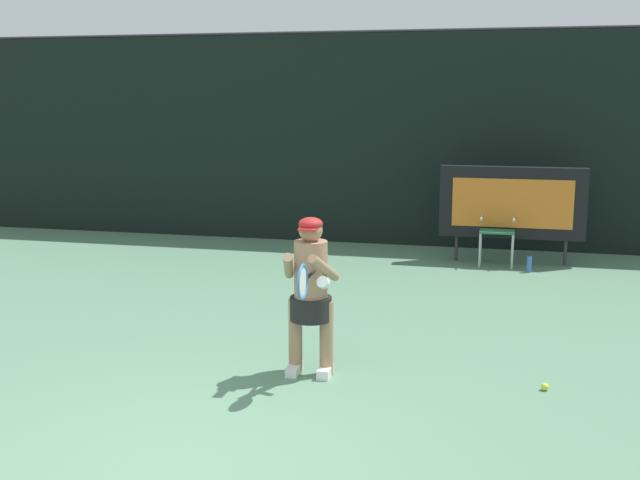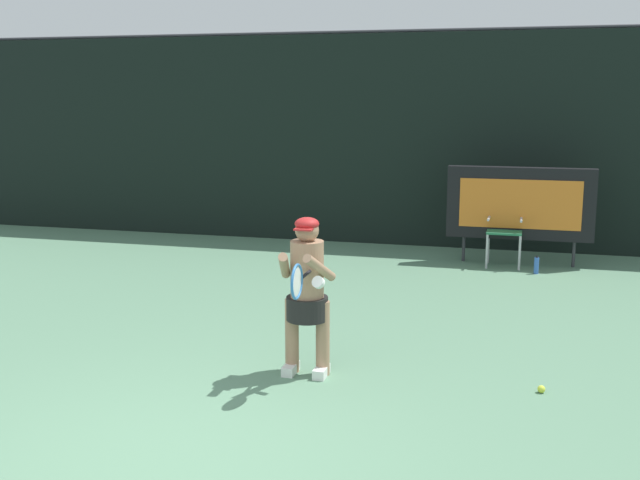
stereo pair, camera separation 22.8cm
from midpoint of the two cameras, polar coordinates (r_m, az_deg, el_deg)
name	(u,v)px [view 2 (the right image)]	position (r m, az deg, el deg)	size (l,w,h in m)	color
ground	(153,473)	(5.72, -11.04, -16.57)	(18.00, 22.00, 0.03)	#578164
backdrop_screen	(384,140)	(13.44, 5.22, 7.36)	(18.00, 0.12, 3.66)	black
scoreboard	(520,203)	(12.21, 15.07, 2.62)	(2.20, 0.21, 1.50)	black
umpire_chair	(505,226)	(12.10, 14.01, 1.02)	(0.52, 0.44, 1.08)	#B7B7BC
water_bottle	(536,265)	(11.77, 16.22, -1.82)	(0.07, 0.07, 0.27)	#3967C4
tennis_player	(307,289)	(7.14, -0.06, -3.68)	(0.53, 0.61, 1.49)	white
tennis_racket	(298,281)	(6.60, -0.67, -3.06)	(0.03, 0.60, 0.31)	black
tennis_ball_loose	(541,389)	(7.23, 16.91, -10.49)	(0.07, 0.07, 0.07)	#CCDB3D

